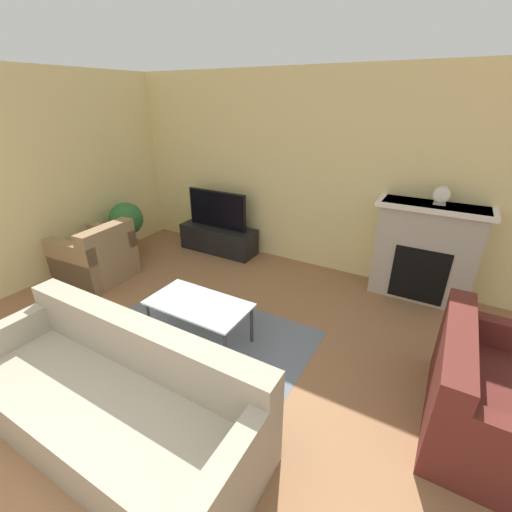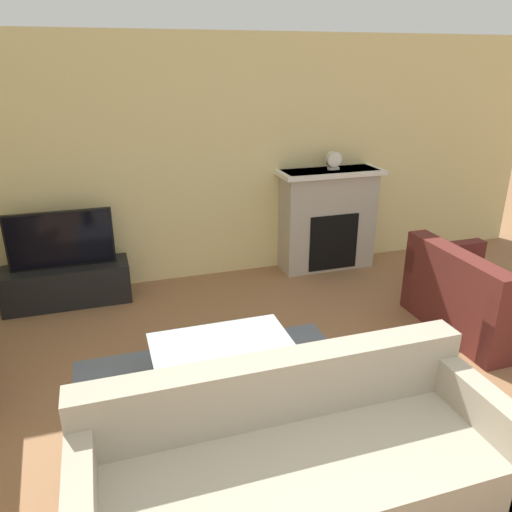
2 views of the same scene
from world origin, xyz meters
name	(u,v)px [view 1 (image 1 of 2)]	position (x,y,z in m)	size (l,w,h in m)	color
wall_back	(312,175)	(0.00, 4.54, 1.35)	(8.92, 0.06, 2.70)	beige
wall_left	(23,183)	(-2.99, 2.26, 1.35)	(0.06, 7.51, 2.70)	beige
area_rug	(195,344)	(-0.25, 2.13, 0.00)	(2.24, 1.76, 0.00)	slate
fireplace	(425,251)	(1.60, 4.31, 0.64)	(1.24, 0.45, 1.22)	#B2A899
tv_stand	(219,239)	(-1.43, 4.22, 0.21)	(1.27, 0.43, 0.42)	black
tv	(217,209)	(-1.43, 4.21, 0.71)	(1.04, 0.06, 0.59)	black
couch_sectional	(115,402)	(-0.12, 1.06, 0.29)	(2.37, 0.90, 0.82)	#9E937F
couch_loveseat	(489,400)	(2.29, 2.45, 0.29)	(0.87, 1.28, 0.82)	#5B231E
armchair_by_window	(97,259)	(-2.33, 2.59, 0.30)	(0.88, 0.87, 0.82)	#8C704C
coffee_table	(199,307)	(-0.25, 2.24, 0.41)	(1.04, 0.56, 0.45)	#333338
potted_plant	(126,222)	(-2.60, 3.39, 0.55)	(0.52, 0.52, 0.86)	#AD704C
mantel_clock	(441,195)	(1.64, 4.31, 1.33)	(0.18, 0.07, 0.21)	beige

